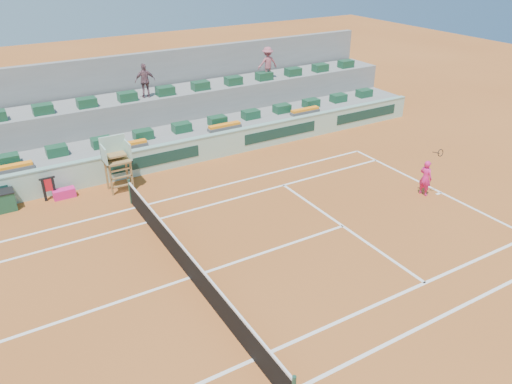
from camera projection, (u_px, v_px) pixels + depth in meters
ground at (190, 278)px, 16.26m from camera, size 90.00×90.00×0.00m
seating_tier_lower at (99, 152)px, 24.17m from camera, size 36.00×4.00×1.20m
seating_tier_upper at (88, 129)px, 25.07m from camera, size 36.00×2.40×2.60m
stadium_back_wall at (78, 103)px, 25.89m from camera, size 36.00×0.40×4.40m
player_bag at (64, 193)px, 21.17m from camera, size 0.90×0.40×0.40m
spectator_mid at (145, 81)px, 25.06m from camera, size 1.06×0.57×1.72m
spectator_right at (268, 63)px, 28.35m from camera, size 1.23×0.80×1.81m
court_lines at (190, 278)px, 16.25m from camera, size 23.89×11.09×0.01m
tennis_net at (189, 265)px, 16.02m from camera, size 0.10×11.97×1.10m
advertising_hoarding at (112, 168)px, 22.48m from camera, size 36.00×0.34×1.26m
umpire_chair at (116, 157)px, 21.29m from camera, size 1.10×0.90×2.40m
seat_row_lower at (102, 142)px, 23.11m from camera, size 32.90×0.60×0.44m
seat_row_upper at (87, 103)px, 23.92m from camera, size 32.90×0.60×0.44m
flower_planters at (73, 156)px, 21.85m from camera, size 26.80×0.36×0.28m
drink_cooler_a at (5, 201)px, 20.11m from camera, size 0.80×0.70×0.84m
towel_rack at (49, 187)px, 20.81m from camera, size 0.63×0.11×1.03m
tennis_player at (426, 178)px, 21.17m from camera, size 0.45×0.87×2.28m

